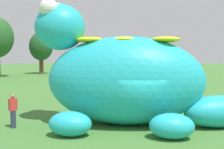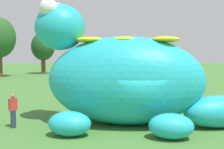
{
  "view_description": "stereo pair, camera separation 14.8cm",
  "coord_description": "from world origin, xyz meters",
  "views": [
    {
      "loc": [
        -10.46,
        -9.0,
        3.78
      ],
      "look_at": [
        0.42,
        2.51,
        2.55
      ],
      "focal_mm": 46.88,
      "sensor_mm": 36.0,
      "label": 1
    },
    {
      "loc": [
        -10.35,
        -9.1,
        3.78
      ],
      "look_at": [
        0.42,
        2.51,
        2.55
      ],
      "focal_mm": 46.88,
      "sensor_mm": 36.0,
      "label": 2
    }
  ],
  "objects": [
    {
      "name": "spectator_by_cars",
      "position": [
        -4.2,
        4.78,
        0.85
      ],
      "size": [
        0.38,
        0.26,
        1.71
      ],
      "color": "#2D334C",
      "rests_on": "ground"
    },
    {
      "name": "spectator_near_inflatable",
      "position": [
        5.6,
        15.87,
        0.85
      ],
      "size": [
        0.38,
        0.26,
        1.71
      ],
      "color": "black",
      "rests_on": "ground"
    },
    {
      "name": "tree_mid_right",
      "position": [
        26.19,
        34.93,
        4.02
      ],
      "size": [
        3.46,
        3.46,
        6.15
      ],
      "color": "brown",
      "rests_on": "ground"
    },
    {
      "name": "giant_inflatable_creature",
      "position": [
        0.45,
        1.51,
        2.37
      ],
      "size": [
        11.32,
        9.94,
        6.48
      ],
      "color": "#23B2C6",
      "rests_on": "ground"
    },
    {
      "name": "ground_plane",
      "position": [
        0.0,
        0.0,
        0.0
      ],
      "size": [
        160.0,
        160.0,
        0.0
      ],
      "primitive_type": "plane",
      "color": "#427533"
    },
    {
      "name": "tree_centre_right",
      "position": [
        15.23,
        35.89,
        4.66
      ],
      "size": [
        4.02,
        4.02,
        7.13
      ],
      "color": "brown",
      "rests_on": "ground"
    }
  ]
}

